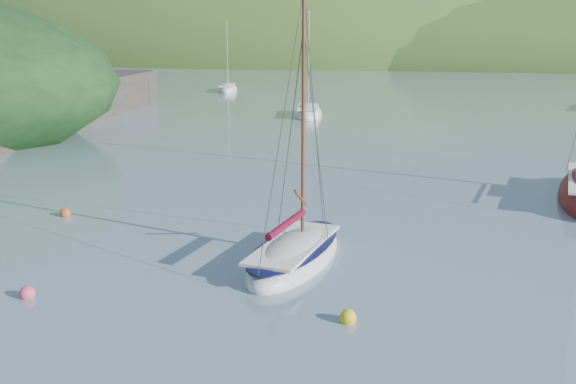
# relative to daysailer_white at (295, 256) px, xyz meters

# --- Properties ---
(ground) EXTENTS (700.00, 700.00, 0.00)m
(ground) POSITION_rel_daysailer_white_xyz_m (-2.38, -5.62, -0.22)
(ground) COLOR slate
(ground) RESTS_ON ground
(shoreline_hills) EXTENTS (690.00, 135.00, 56.00)m
(shoreline_hills) POSITION_rel_daysailer_white_xyz_m (-12.04, 166.80, -0.22)
(shoreline_hills) COLOR #386225
(shoreline_hills) RESTS_ON ground
(daysailer_white) EXTENTS (2.96, 6.65, 9.93)m
(daysailer_white) POSITION_rel_daysailer_white_xyz_m (0.00, 0.00, 0.00)
(daysailer_white) COLOR white
(daysailer_white) RESTS_ON ground
(distant_sloop_a) EXTENTS (4.15, 7.73, 10.48)m
(distant_sloop_a) POSITION_rel_daysailer_white_xyz_m (-9.49, 38.45, -0.04)
(distant_sloop_a) COLOR white
(distant_sloop_a) RESTS_ON ground
(distant_sloop_c) EXTENTS (4.41, 7.43, 10.01)m
(distant_sloop_c) POSITION_rel_daysailer_white_xyz_m (-26.07, 59.80, -0.05)
(distant_sloop_c) COLOR white
(distant_sloop_c) RESTS_ON ground
(mooring_buoys) EXTENTS (23.20, 8.41, 0.48)m
(mooring_buoys) POSITION_rel_daysailer_white_xyz_m (-0.71, -1.41, -0.10)
(mooring_buoys) COLOR yellow
(mooring_buoys) RESTS_ON ground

